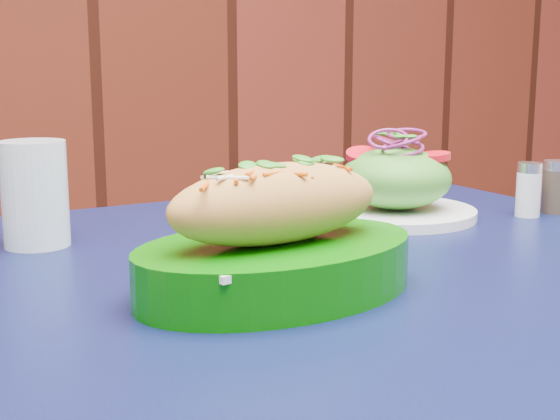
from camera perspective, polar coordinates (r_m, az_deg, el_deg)
name	(u,v)px	position (r m, az deg, el deg)	size (l,w,h in m)	color
cafe_table	(356,348)	(0.79, 5.57, -9.99)	(0.81, 0.81, 0.75)	black
banh_mi_basket	(277,241)	(0.65, -0.23, -2.29)	(0.27, 0.19, 0.12)	#076104
salad_plate	(395,185)	(0.97, 8.43, 1.83)	(0.20, 0.20, 0.11)	white
water_glass	(35,194)	(0.85, -17.50, 1.13)	(0.07, 0.07, 0.11)	silver
salt_shaker	(529,190)	(1.02, 17.72, 1.43)	(0.03, 0.03, 0.07)	white
pepper_shaker	(554,187)	(1.05, 19.43, 1.61)	(0.03, 0.03, 0.07)	#3F3326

